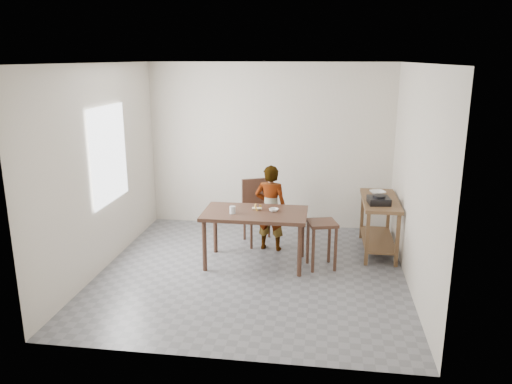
# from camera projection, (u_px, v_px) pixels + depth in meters

# --- Properties ---
(floor) EXTENTS (4.00, 4.00, 0.04)m
(floor) POSITION_uv_depth(u_px,v_px,m) (252.00, 274.00, 6.64)
(floor) COLOR slate
(floor) RESTS_ON ground
(ceiling) EXTENTS (4.00, 4.00, 0.04)m
(ceiling) POSITION_uv_depth(u_px,v_px,m) (251.00, 61.00, 5.93)
(ceiling) COLOR white
(ceiling) RESTS_ON wall_back
(wall_back) EXTENTS (4.00, 0.04, 2.70)m
(wall_back) POSITION_uv_depth(u_px,v_px,m) (270.00, 146.00, 8.22)
(wall_back) COLOR beige
(wall_back) RESTS_ON ground
(wall_front) EXTENTS (4.00, 0.04, 2.70)m
(wall_front) POSITION_uv_depth(u_px,v_px,m) (218.00, 225.00, 4.36)
(wall_front) COLOR beige
(wall_front) RESTS_ON ground
(wall_left) EXTENTS (0.04, 4.00, 2.70)m
(wall_left) POSITION_uv_depth(u_px,v_px,m) (100.00, 169.00, 6.56)
(wall_left) COLOR beige
(wall_left) RESTS_ON ground
(wall_right) EXTENTS (0.04, 4.00, 2.70)m
(wall_right) POSITION_uv_depth(u_px,v_px,m) (417.00, 179.00, 6.02)
(wall_right) COLOR beige
(wall_right) RESTS_ON ground
(window_pane) EXTENTS (0.02, 1.10, 1.30)m
(window_pane) POSITION_uv_depth(u_px,v_px,m) (109.00, 155.00, 6.70)
(window_pane) COLOR white
(window_pane) RESTS_ON wall_left
(dining_table) EXTENTS (1.40, 0.80, 0.75)m
(dining_table) POSITION_uv_depth(u_px,v_px,m) (255.00, 238.00, 6.83)
(dining_table) COLOR #44291D
(dining_table) RESTS_ON floor
(prep_counter) EXTENTS (0.50, 1.20, 0.80)m
(prep_counter) POSITION_uv_depth(u_px,v_px,m) (379.00, 225.00, 7.26)
(prep_counter) COLOR brown
(prep_counter) RESTS_ON floor
(child) EXTENTS (0.50, 0.36, 1.28)m
(child) POSITION_uv_depth(u_px,v_px,m) (271.00, 208.00, 7.28)
(child) COLOR silver
(child) RESTS_ON floor
(dining_chair) EXTENTS (0.62, 0.62, 0.97)m
(dining_chair) POSITION_uv_depth(u_px,v_px,m) (261.00, 213.00, 7.57)
(dining_chair) COLOR #44291D
(dining_chair) RESTS_ON floor
(stool) EXTENTS (0.45, 0.45, 0.65)m
(stool) POSITION_uv_depth(u_px,v_px,m) (321.00, 245.00, 6.72)
(stool) COLOR #44291D
(stool) RESTS_ON floor
(glass_tumbler) EXTENTS (0.10, 0.10, 0.10)m
(glass_tumbler) POSITION_uv_depth(u_px,v_px,m) (233.00, 210.00, 6.65)
(glass_tumbler) COLOR silver
(glass_tumbler) RESTS_ON dining_table
(small_bowl) EXTENTS (0.16, 0.16, 0.04)m
(small_bowl) POSITION_uv_depth(u_px,v_px,m) (274.00, 210.00, 6.74)
(small_bowl) COLOR white
(small_bowl) RESTS_ON dining_table
(banana) EXTENTS (0.17, 0.13, 0.05)m
(banana) POSITION_uv_depth(u_px,v_px,m) (257.00, 208.00, 6.81)
(banana) COLOR #DBB254
(banana) RESTS_ON dining_table
(serving_bowl) EXTENTS (0.29, 0.29, 0.06)m
(serving_bowl) POSITION_uv_depth(u_px,v_px,m) (378.00, 193.00, 7.38)
(serving_bowl) COLOR white
(serving_bowl) RESTS_ON prep_counter
(gas_burner) EXTENTS (0.32, 0.32, 0.10)m
(gas_burner) POSITION_uv_depth(u_px,v_px,m) (379.00, 201.00, 6.91)
(gas_burner) COLOR black
(gas_burner) RESTS_ON prep_counter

